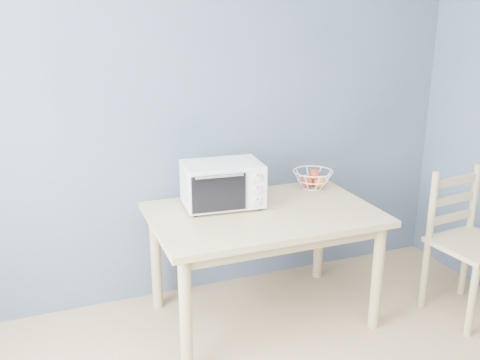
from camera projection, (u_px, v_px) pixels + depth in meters
name	position (u px, v px, depth m)	size (l,w,h in m)	color
room	(394.00, 245.00, 1.55)	(4.01, 4.51, 2.61)	tan
dining_table	(263.00, 226.00, 3.37)	(1.40, 0.90, 0.75)	tan
toaster_oven	(220.00, 184.00, 3.37)	(0.52, 0.39, 0.29)	white
fruit_basket	(313.00, 179.00, 3.75)	(0.32, 0.32, 0.14)	white
dining_chair	(467.00, 246.00, 3.50)	(0.50, 0.50, 0.97)	tan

